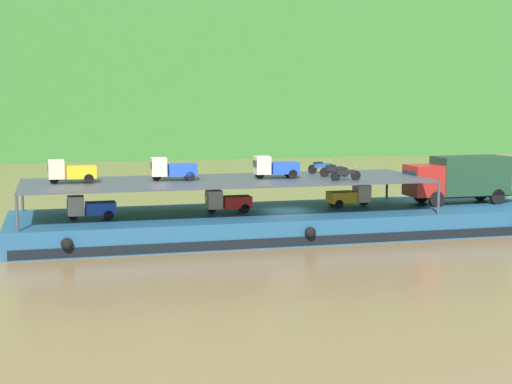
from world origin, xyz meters
TOP-DOWN VIEW (x-y plane):
  - ground_plane at (0.00, 0.00)m, footprint 400.00×400.00m
  - hillside_far_bank at (0.00, 72.21)m, footprint 125.79×33.73m
  - cargo_barge at (0.00, -0.02)m, footprint 33.60×8.96m
  - covered_lorry at (11.82, 0.07)m, footprint 7.89×2.43m
  - cargo_rack at (-3.80, 0.00)m, footprint 24.40×7.65m
  - mini_truck_lower_stern at (-12.01, -0.60)m, footprint 2.76×1.24m
  - mini_truck_lower_aft at (-3.82, 0.03)m, footprint 2.75×1.22m
  - mini_truck_lower_mid at (4.30, 0.52)m, footprint 2.78×1.27m
  - mini_truck_upper_stern at (-13.01, 0.61)m, footprint 2.76×1.24m
  - mini_truck_upper_mid at (-7.06, 0.59)m, footprint 2.77×1.25m
  - mini_truck_upper_fore at (-0.76, 0.16)m, footprint 2.76×1.24m
  - motorcycle_upper_port at (2.89, -2.29)m, footprint 1.90×0.55m
  - motorcycle_upper_centre at (3.03, 0.00)m, footprint 1.90×0.55m
  - motorcycle_upper_stbd at (2.98, 2.29)m, footprint 1.90×0.55m

SIDE VIEW (x-z plane):
  - ground_plane at x=0.00m, z-range 0.00..0.00m
  - cargo_barge at x=0.00m, z-range 0.00..1.50m
  - mini_truck_lower_stern at x=-12.01m, z-range 1.50..2.88m
  - mini_truck_lower_aft at x=-3.82m, z-range 1.50..2.88m
  - mini_truck_lower_mid at x=4.30m, z-range 1.50..2.88m
  - covered_lorry at x=11.82m, z-range 1.64..4.74m
  - cargo_rack at x=-3.80m, z-range 2.44..4.44m
  - motorcycle_upper_port at x=2.89m, z-range 3.50..4.37m
  - motorcycle_upper_centre at x=3.03m, z-range 3.50..4.37m
  - motorcycle_upper_stbd at x=2.98m, z-range 3.50..4.37m
  - mini_truck_upper_stern at x=-13.01m, z-range 3.50..4.88m
  - mini_truck_upper_mid at x=-7.06m, z-range 3.50..4.88m
  - mini_truck_upper_fore at x=-0.76m, z-range 3.50..4.88m
  - hillside_far_bank at x=0.00m, z-range 2.17..36.42m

